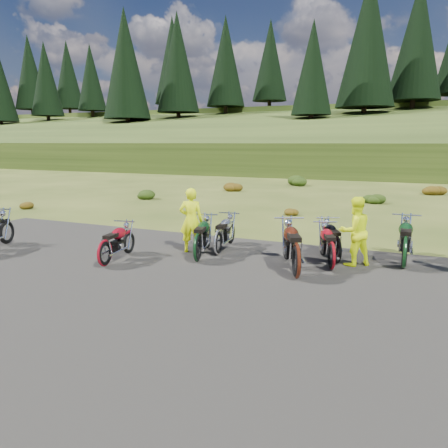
% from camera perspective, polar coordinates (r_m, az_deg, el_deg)
% --- Properties ---
extents(ground, '(300.00, 300.00, 0.00)m').
position_cam_1_polar(ground, '(10.27, -3.27, -6.70)').
color(ground, '#334316').
rests_on(ground, ground).
extents(gravel_pad, '(20.00, 12.00, 0.04)m').
position_cam_1_polar(gravel_pad, '(8.64, -9.42, -10.24)').
color(gravel_pad, black).
rests_on(gravel_pad, ground).
extents(hill_slope, '(300.00, 45.97, 9.37)m').
position_cam_1_polar(hill_slope, '(58.97, 19.66, 7.05)').
color(hill_slope, '#293C14').
rests_on(hill_slope, ground).
extents(hill_plateau, '(300.00, 90.00, 9.17)m').
position_cam_1_polar(hill_plateau, '(118.84, 21.99, 8.39)').
color(hill_plateau, '#293C14').
rests_on(hill_plateau, ground).
extents(conifer_9, '(7.48, 7.48, 19.00)m').
position_cam_1_polar(conifer_9, '(118.01, -24.05, 17.64)').
color(conifer_9, black).
rests_on(conifer_9, ground).
extents(conifer_10, '(7.04, 7.04, 18.00)m').
position_cam_1_polar(conifer_10, '(118.01, -19.73, 17.88)').
color(conifer_10, black).
rests_on(conifer_10, ground).
extents(conifer_12, '(6.16, 6.16, 16.00)m').
position_cam_1_polar(conifer_12, '(95.67, -22.28, 17.14)').
color(conifer_12, black).
rests_on(conifer_12, ground).
extents(conifer_13, '(5.72, 5.72, 15.00)m').
position_cam_1_polar(conifer_13, '(96.09, -17.00, 17.84)').
color(conifer_13, black).
rests_on(conifer_13, ground).
extents(conifer_14, '(5.28, 5.28, 14.00)m').
position_cam_1_polar(conifer_14, '(97.25, -11.77, 18.39)').
color(conifer_14, black).
rests_on(conifer_14, ground).
extents(conifer_15, '(7.92, 7.92, 20.00)m').
position_cam_1_polar(conifer_15, '(99.60, -6.71, 20.45)').
color(conifer_15, black).
rests_on(conifer_15, ground).
extents(conifer_16, '(7.48, 7.48, 19.00)m').
position_cam_1_polar(conifer_16, '(74.88, -12.75, 19.77)').
color(conifer_16, black).
rests_on(conifer_16, ground).
extents(conifer_17, '(7.04, 7.04, 18.00)m').
position_cam_1_polar(conifer_17, '(76.76, -6.09, 20.26)').
color(conifer_17, black).
rests_on(conifer_17, ground).
extents(conifer_18, '(6.60, 6.60, 17.00)m').
position_cam_1_polar(conifer_18, '(79.50, 0.22, 20.49)').
color(conifer_18, black).
rests_on(conifer_18, ground).
extents(conifer_19, '(6.16, 6.16, 16.00)m').
position_cam_1_polar(conifer_19, '(83.03, 6.05, 20.49)').
color(conifer_19, black).
rests_on(conifer_19, ground).
extents(conifer_20, '(5.72, 5.72, 15.00)m').
position_cam_1_polar(conifer_20, '(87.19, 11.35, 20.07)').
color(conifer_20, black).
rests_on(conifer_20, ground).
extents(conifer_21, '(5.28, 5.28, 14.00)m').
position_cam_1_polar(conifer_21, '(60.99, 11.49, 19.40)').
color(conifer_21, black).
rests_on(conifer_21, ground).
extents(conifer_22, '(7.92, 7.92, 20.00)m').
position_cam_1_polar(conifer_22, '(66.58, 18.30, 22.01)').
color(conifer_22, black).
rests_on(conifer_22, ground).
extents(conifer_23, '(7.48, 7.48, 19.00)m').
position_cam_1_polar(conifer_23, '(72.18, 23.95, 21.28)').
color(conifer_23, black).
rests_on(conifer_23, ground).
extents(shrub_0, '(0.77, 0.77, 0.45)m').
position_cam_1_polar(shrub_0, '(22.29, -24.17, 2.40)').
color(shrub_0, '#5C320B').
rests_on(shrub_0, ground).
extents(shrub_1, '(1.03, 1.03, 0.61)m').
position_cam_1_polar(shrub_1, '(24.35, -10.24, 3.97)').
color(shrub_1, '#1E360D').
rests_on(shrub_1, ground).
extents(shrub_2, '(1.30, 1.30, 0.77)m').
position_cam_1_polar(shrub_2, '(27.61, 1.00, 5.07)').
color(shrub_2, '#5C320B').
rests_on(shrub_2, ground).
extents(shrub_3, '(1.56, 1.56, 0.92)m').
position_cam_1_polar(shrub_3, '(31.70, 9.64, 5.78)').
color(shrub_3, '#1E360D').
rests_on(shrub_3, ground).
extents(shrub_4, '(0.77, 0.77, 0.45)m').
position_cam_1_polar(shrub_4, '(18.79, 8.52, 1.85)').
color(shrub_4, '#5C320B').
rests_on(shrub_4, ground).
extents(shrub_5, '(1.03, 1.03, 0.61)m').
position_cam_1_polar(shrub_5, '(23.46, 18.89, 3.32)').
color(shrub_5, '#1E360D').
rests_on(shrub_5, ground).
extents(shrub_6, '(1.30, 1.30, 0.77)m').
position_cam_1_polar(shrub_6, '(28.65, 25.68, 4.23)').
color(shrub_6, '#5C320B').
rests_on(shrub_6, ground).
extents(motorcycle_1, '(0.90, 1.95, 0.99)m').
position_cam_1_polar(motorcycle_1, '(11.29, -15.23, -5.46)').
color(motorcycle_1, maroon).
rests_on(motorcycle_1, ground).
extents(motorcycle_2, '(1.21, 2.18, 1.08)m').
position_cam_1_polar(motorcycle_2, '(11.32, -3.48, -5.05)').
color(motorcycle_2, black).
rests_on(motorcycle_2, ground).
extents(motorcycle_3, '(0.90, 2.02, 1.02)m').
position_cam_1_polar(motorcycle_3, '(12.00, -0.78, -4.13)').
color(motorcycle_3, '#B5B5BA').
rests_on(motorcycle_3, ground).
extents(motorcycle_4, '(1.64, 2.42, 1.21)m').
position_cam_1_polar(motorcycle_4, '(10.09, 9.37, -7.16)').
color(motorcycle_4, '#43170B').
rests_on(motorcycle_4, ground).
extents(motorcycle_5, '(1.39, 2.04, 1.02)m').
position_cam_1_polar(motorcycle_5, '(11.54, 14.48, -5.08)').
color(motorcycle_5, black).
rests_on(motorcycle_5, ground).
extents(motorcycle_6, '(1.29, 2.04, 1.01)m').
position_cam_1_polar(motorcycle_6, '(10.93, 13.81, -5.93)').
color(motorcycle_6, maroon).
rests_on(motorcycle_6, ground).
extents(motorcycle_7, '(0.81, 2.26, 1.17)m').
position_cam_1_polar(motorcycle_7, '(11.58, 22.37, -5.50)').
color(motorcycle_7, black).
rests_on(motorcycle_7, ground).
extents(person_middle, '(0.76, 0.61, 1.80)m').
position_cam_1_polar(person_middle, '(12.11, -4.31, 0.35)').
color(person_middle, '#D8EB0C').
rests_on(person_middle, ground).
extents(person_right_a, '(1.06, 1.03, 1.72)m').
position_cam_1_polar(person_right_a, '(11.27, 16.68, -1.06)').
color(person_right_a, '#D8EB0C').
rests_on(person_right_a, ground).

